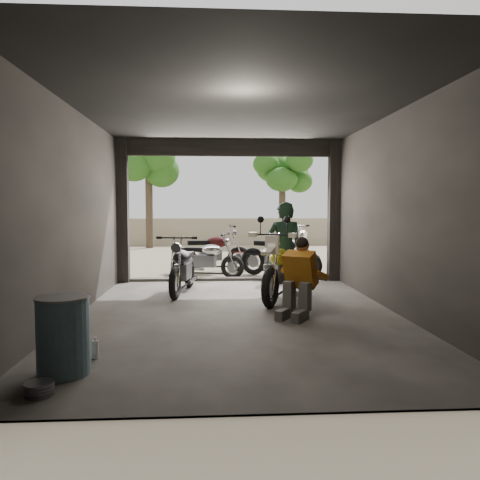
{
  "coord_description": "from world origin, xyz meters",
  "views": [
    {
      "loc": [
        -0.41,
        -7.16,
        1.69
      ],
      "look_at": [
        0.06,
        0.6,
        1.15
      ],
      "focal_mm": 35.0,
      "sensor_mm": 36.0,
      "label": 1
    }
  ],
  "objects": [
    {
      "name": "ground",
      "position": [
        0.0,
        0.0,
        0.0
      ],
      "size": [
        80.0,
        80.0,
        0.0
      ],
      "primitive_type": "plane",
      "color": "#7A6D56",
      "rests_on": "ground"
    },
    {
      "name": "garage",
      "position": [
        0.0,
        0.55,
        1.28
      ],
      "size": [
        7.0,
        7.13,
        3.2
      ],
      "color": "#2D2B28",
      "rests_on": "ground"
    },
    {
      "name": "boundary_wall",
      "position": [
        0.0,
        14.0,
        0.6
      ],
      "size": [
        18.0,
        0.3,
        1.2
      ],
      "primitive_type": "cube",
      "color": "gray",
      "rests_on": "ground"
    },
    {
      "name": "tree_left",
      "position": [
        -3.0,
        12.5,
        3.99
      ],
      "size": [
        2.2,
        2.2,
        5.6
      ],
      "color": "#382B1E",
      "rests_on": "ground"
    },
    {
      "name": "tree_right",
      "position": [
        2.8,
        14.0,
        3.56
      ],
      "size": [
        2.2,
        2.2,
        5.0
      ],
      "color": "#382B1E",
      "rests_on": "ground"
    },
    {
      "name": "main_bike",
      "position": [
        0.85,
        1.19,
        0.64
      ],
      "size": [
        1.49,
        2.07,
        1.28
      ],
      "primitive_type": null,
      "rotation": [
        0.0,
        0.0,
        -0.41
      ],
      "color": "beige",
      "rests_on": "ground"
    },
    {
      "name": "left_bike",
      "position": [
        -0.98,
        1.98,
        0.58
      ],
      "size": [
        0.95,
        1.79,
        1.16
      ],
      "primitive_type": null,
      "rotation": [
        0.0,
        0.0,
        -0.15
      ],
      "color": "black",
      "rests_on": "ground"
    },
    {
      "name": "outside_bike_a",
      "position": [
        -0.53,
        3.97,
        0.54
      ],
      "size": [
        1.71,
        1.08,
        1.08
      ],
      "primitive_type": null,
      "rotation": [
        0.0,
        0.0,
        1.29
      ],
      "color": "black",
      "rests_on": "ground"
    },
    {
      "name": "outside_bike_b",
      "position": [
        -0.4,
        5.06,
        0.61
      ],
      "size": [
        1.9,
        1.01,
        1.23
      ],
      "primitive_type": null,
      "rotation": [
        0.0,
        0.0,
        1.72
      ],
      "color": "#390D0E",
      "rests_on": "ground"
    },
    {
      "name": "outside_bike_c",
      "position": [
        1.24,
        3.99,
        0.64
      ],
      "size": [
        1.99,
        1.75,
        1.28
      ],
      "primitive_type": null,
      "rotation": [
        0.0,
        0.0,
        0.94
      ],
      "color": "black",
      "rests_on": "ground"
    },
    {
      "name": "rider",
      "position": [
        0.93,
        1.37,
        0.9
      ],
      "size": [
        0.72,
        0.55,
        1.79
      ],
      "primitive_type": "imported",
      "rotation": [
        0.0,
        0.0,
        2.95
      ],
      "color": "black",
      "rests_on": "ground"
    },
    {
      "name": "mechanic",
      "position": [
        0.89,
        -0.19,
        0.6
      ],
      "size": [
        0.95,
        1.02,
        1.19
      ],
      "primitive_type": null,
      "rotation": [
        0.0,
        0.0,
        -0.57
      ],
      "color": "#B16817",
      "rests_on": "ground"
    },
    {
      "name": "stool",
      "position": [
        1.05,
        2.98,
        0.44
      ],
      "size": [
        0.37,
        0.37,
        0.52
      ],
      "rotation": [
        0.0,
        0.0,
        -0.08
      ],
      "color": "black",
      "rests_on": "ground"
    },
    {
      "name": "helmet",
      "position": [
        1.05,
        2.92,
        0.65
      ],
      "size": [
        0.37,
        0.38,
        0.27
      ],
      "primitive_type": "ellipsoid",
      "rotation": [
        0.0,
        0.0,
        -0.38
      ],
      "color": "silver",
      "rests_on": "stool"
    },
    {
      "name": "oil_drum",
      "position": [
        -1.9,
        -2.47,
        0.4
      ],
      "size": [
        0.65,
        0.65,
        0.8
      ],
      "primitive_type": "cylinder",
      "rotation": [
        0.0,
        0.0,
        0.31
      ],
      "color": "#395461",
      "rests_on": "ground"
    },
    {
      "name": "sign_post",
      "position": [
        3.62,
        3.66,
        1.43
      ],
      "size": [
        0.72,
        0.08,
        2.16
      ],
      "rotation": [
        0.0,
        0.0,
        -0.06
      ],
      "color": "black",
      "rests_on": "ground"
    }
  ]
}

